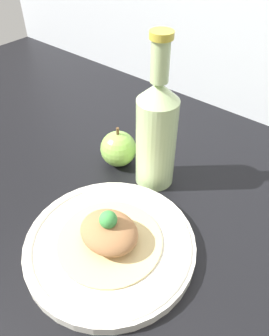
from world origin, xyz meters
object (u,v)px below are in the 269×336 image
(cider_bottle, at_px, (156,132))
(apple, at_px, (118,149))
(plate, at_px, (110,244))
(plated_food, at_px, (109,233))

(cider_bottle, relative_size, apple, 3.28)
(plate, bearing_deg, apple, 128.14)
(cider_bottle, xyz_separation_m, apple, (-0.09, -0.01, -0.08))
(plate, xyz_separation_m, cider_bottle, (-0.05, 0.19, 0.11))
(plated_food, distance_m, apple, 0.23)
(plated_food, bearing_deg, cider_bottle, 104.45)
(plated_food, xyz_separation_m, cider_bottle, (-0.05, 0.19, 0.08))
(plated_food, relative_size, cider_bottle, 0.58)
(plated_food, distance_m, cider_bottle, 0.21)
(apple, bearing_deg, cider_bottle, 4.69)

